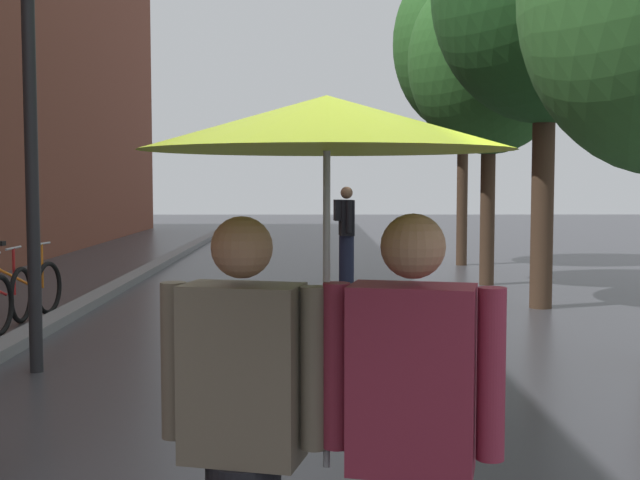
{
  "coord_description": "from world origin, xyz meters",
  "views": [
    {
      "loc": [
        -0.05,
        -2.86,
        1.76
      ],
      "look_at": [
        -0.0,
        2.84,
        1.35
      ],
      "focal_mm": 46.67,
      "sensor_mm": 36.0,
      "label": 1
    }
  ],
  "objects_px": {
    "parked_bicycle_7": "(12,285)",
    "street_tree_4": "(464,44)",
    "street_tree_3": "(490,61)",
    "pedestrian_walking_midground": "(346,231)",
    "street_lamp_post": "(31,128)",
    "couple_under_umbrella": "(326,286)"
  },
  "relations": [
    {
      "from": "parked_bicycle_7",
      "to": "street_tree_4",
      "type": "bearing_deg",
      "value": 41.45
    },
    {
      "from": "street_tree_3",
      "to": "pedestrian_walking_midground",
      "type": "xyz_separation_m",
      "value": [
        -2.37,
        0.34,
        -2.85
      ]
    },
    {
      "from": "street_tree_4",
      "to": "street_lamp_post",
      "type": "relative_size",
      "value": 1.7
    },
    {
      "from": "street_tree_4",
      "to": "couple_under_umbrella",
      "type": "relative_size",
      "value": 3.14
    },
    {
      "from": "street_tree_4",
      "to": "couple_under_umbrella",
      "type": "height_order",
      "value": "street_tree_4"
    },
    {
      "from": "street_lamp_post",
      "to": "pedestrian_walking_midground",
      "type": "bearing_deg",
      "value": 65.14
    },
    {
      "from": "street_tree_3",
      "to": "pedestrian_walking_midground",
      "type": "bearing_deg",
      "value": 171.8
    },
    {
      "from": "street_lamp_post",
      "to": "pedestrian_walking_midground",
      "type": "xyz_separation_m",
      "value": [
        3.11,
        6.71,
        -1.35
      ]
    },
    {
      "from": "street_tree_4",
      "to": "street_lamp_post",
      "type": "distance_m",
      "value": 11.38
    },
    {
      "from": "pedestrian_walking_midground",
      "to": "street_lamp_post",
      "type": "bearing_deg",
      "value": -114.86
    },
    {
      "from": "street_tree_4",
      "to": "couple_under_umbrella",
      "type": "distance_m",
      "value": 15.11
    },
    {
      "from": "street_tree_3",
      "to": "pedestrian_walking_midground",
      "type": "relative_size",
      "value": 3.2
    },
    {
      "from": "parked_bicycle_7",
      "to": "street_lamp_post",
      "type": "height_order",
      "value": "street_lamp_post"
    },
    {
      "from": "parked_bicycle_7",
      "to": "couple_under_umbrella",
      "type": "height_order",
      "value": "couple_under_umbrella"
    },
    {
      "from": "couple_under_umbrella",
      "to": "pedestrian_walking_midground",
      "type": "distance_m",
      "value": 11.58
    },
    {
      "from": "street_tree_4",
      "to": "street_lamp_post",
      "type": "height_order",
      "value": "street_tree_4"
    },
    {
      "from": "street_tree_4",
      "to": "couple_under_umbrella",
      "type": "xyz_separation_m",
      "value": [
        -3.04,
        -14.47,
        -3.12
      ]
    },
    {
      "from": "street_tree_3",
      "to": "street_lamp_post",
      "type": "relative_size",
      "value": 1.41
    },
    {
      "from": "street_tree_3",
      "to": "parked_bicycle_7",
      "type": "xyz_separation_m",
      "value": [
        -6.92,
        -2.99,
        -3.36
      ]
    },
    {
      "from": "street_lamp_post",
      "to": "street_tree_3",
      "type": "bearing_deg",
      "value": 49.3
    },
    {
      "from": "couple_under_umbrella",
      "to": "pedestrian_walking_midground",
      "type": "relative_size",
      "value": 1.23
    },
    {
      "from": "street_tree_3",
      "to": "couple_under_umbrella",
      "type": "height_order",
      "value": "street_tree_3"
    }
  ]
}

